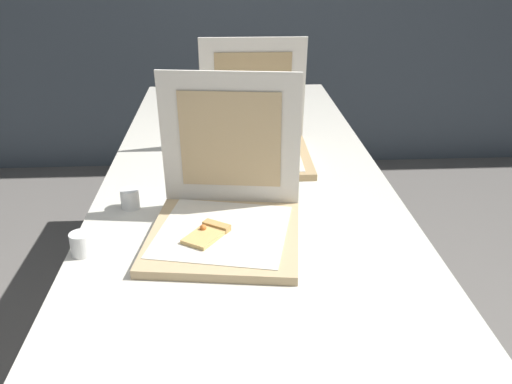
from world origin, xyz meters
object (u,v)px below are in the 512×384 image
at_px(cup_white_far, 186,136).
at_px(cup_white_near_center, 130,199).
at_px(table, 246,197).
at_px(pizza_box_middle, 255,141).
at_px(pizza_box_front, 225,214).
at_px(cup_white_near_left, 81,244).

xyz_separation_m(cup_white_far, cup_white_near_center, (-0.12, -0.53, 0.00)).
height_order(table, pizza_box_middle, pizza_box_middle).
bearing_deg(cup_white_near_center, pizza_box_middle, 45.54).
relative_size(pizza_box_middle, cup_white_near_center, 6.90).
relative_size(pizza_box_front, cup_white_near_center, 7.40).
bearing_deg(cup_white_near_center, pizza_box_front, -31.58).
bearing_deg(cup_white_near_left, table, 43.56).
bearing_deg(pizza_box_middle, table, -99.15).
bearing_deg(pizza_box_front, pizza_box_middle, 86.39).
bearing_deg(table, cup_white_near_left, -136.44).
xyz_separation_m(table, cup_white_near_left, (-0.40, -0.38, 0.07)).
distance_m(pizza_box_middle, cup_white_far, 0.29).
relative_size(pizza_box_middle, cup_white_near_left, 6.90).
height_order(pizza_box_front, cup_white_far, pizza_box_front).
xyz_separation_m(cup_white_near_left, cup_white_far, (0.20, 0.77, 0.00)).
relative_size(pizza_box_front, pizza_box_middle, 1.07).
relative_size(cup_white_near_left, cup_white_far, 1.00).
bearing_deg(pizza_box_front, cup_white_near_left, -158.95).
xyz_separation_m(table, pizza_box_middle, (0.04, 0.23, 0.10)).
distance_m(cup_white_near_left, cup_white_near_center, 0.25).
xyz_separation_m(pizza_box_middle, cup_white_far, (-0.24, 0.15, -0.03)).
xyz_separation_m(pizza_box_front, cup_white_near_center, (-0.26, 0.16, -0.03)).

